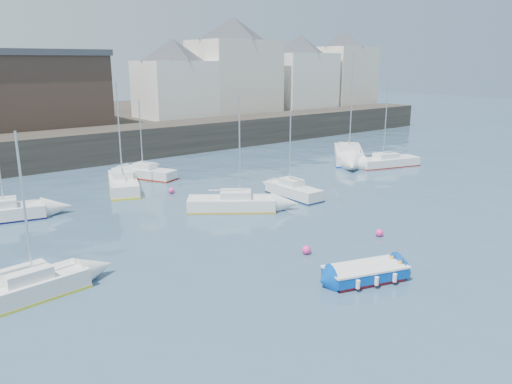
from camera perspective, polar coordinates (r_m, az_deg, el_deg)
water at (r=23.49m, az=18.65°, el=-9.47°), size 220.00×220.00×0.00m
quay_wall at (r=50.44m, az=-16.42°, el=5.26°), size 90.00×5.00×3.00m
land_strip at (r=67.37m, az=-22.25°, el=6.95°), size 90.00×32.00×2.80m
bldg_east_a at (r=65.68m, az=-2.52°, el=14.33°), size 13.36×13.36×11.80m
bldg_east_b at (r=72.30m, az=5.03°, el=13.59°), size 11.88×11.88×9.95m
bldg_east_c at (r=78.70m, az=9.98°, el=13.89°), size 11.14×11.14×10.95m
bldg_east_d at (r=60.46m, az=-9.33°, el=12.74°), size 11.14×11.14×8.95m
warehouse at (r=55.79m, az=-25.79°, el=10.57°), size 16.40×10.40×7.60m
blue_dinghy at (r=22.55m, az=12.39°, el=-8.98°), size 3.91×2.55×0.69m
sailboat_a at (r=22.37m, az=-25.19°, el=-10.05°), size 5.38×2.28×6.79m
sailboat_b at (r=32.04m, az=-2.77°, el=-1.29°), size 5.58×4.78×7.23m
sailboat_c at (r=35.23m, az=4.29°, el=0.17°), size 1.50×4.62×6.08m
sailboat_d at (r=46.90m, az=14.83°, el=3.38°), size 6.09×3.35×7.41m
sailboat_f at (r=41.76m, az=-12.30°, el=2.16°), size 3.51×5.06×6.33m
sailboat_g at (r=49.12m, az=10.53°, el=4.28°), size 7.50×7.44×10.14m
sailboat_h at (r=38.47m, az=-14.95°, el=1.03°), size 4.01×6.47×7.94m
buoy_near at (r=25.19m, az=5.77°, el=-7.05°), size 0.45×0.45×0.45m
buoy_mid at (r=28.30m, az=13.89°, el=-4.92°), size 0.42×0.42×0.42m
buoy_far at (r=36.73m, az=-9.63°, el=-0.14°), size 0.44×0.44×0.44m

